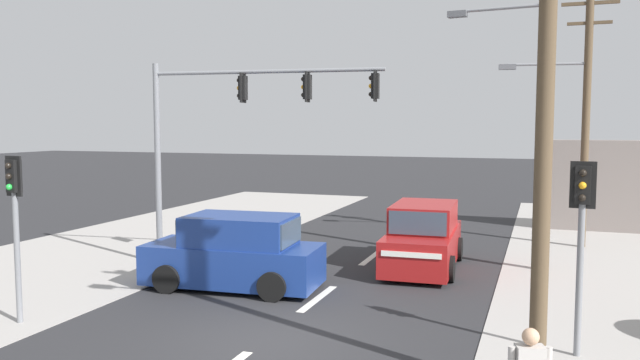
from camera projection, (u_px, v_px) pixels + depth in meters
The scene contains 12 objects.
ground_plane at pixel (266, 338), 12.30m from camera, with size 140.00×140.00×0.00m, color #28282B.
lane_dash_mid at pixel (318, 298), 15.11m from camera, with size 0.20×2.40×0.01m, color silver.
lane_dash_far at pixel (371, 257), 19.80m from camera, with size 0.20×2.40×0.01m, color silver.
kerb_left_verge at pixel (66, 263), 18.90m from camera, with size 8.00×40.00×0.02m, color #A39E99.
utility_pole_foreground_right at pixel (536, 65), 9.22m from camera, with size 3.78×0.53×9.44m.
utility_pole_midground_right at pixel (543, 75), 17.57m from camera, with size 3.78×0.57×10.47m.
utility_pole_background_right at pixel (582, 110), 21.05m from camera, with size 3.77×0.66×8.68m.
traffic_signal_mast at pixel (232, 119), 17.94m from camera, with size 6.86×1.02×6.00m.
pedestal_signal_right_kerb at pixel (581, 225), 11.10m from camera, with size 0.44×0.30×3.56m.
pedestal_signal_left_kerb at pixel (15, 211), 13.01m from camera, with size 0.44×0.30×3.56m.
suv_crossing_left at pixel (235, 254), 16.03m from camera, with size 4.66×2.32×1.90m.
suv_receding_far at pixel (423, 238), 18.26m from camera, with size 2.23×4.62×1.90m.
Camera 1 is at (5.04, -10.91, 4.20)m, focal length 35.00 mm.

